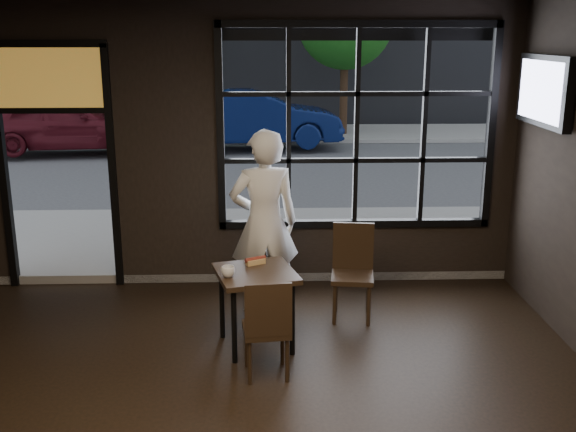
{
  "coord_description": "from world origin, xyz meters",
  "views": [
    {
      "loc": [
        0.2,
        -3.88,
        2.82
      ],
      "look_at": [
        0.4,
        2.2,
        1.15
      ],
      "focal_mm": 42.0,
      "sensor_mm": 36.0,
      "label": 1
    }
  ],
  "objects_px": {
    "man": "(264,223)",
    "navy_car": "(256,119)",
    "chair_near": "(266,326)",
    "cafe_table": "(256,309)"
  },
  "relations": [
    {
      "from": "man",
      "to": "chair_near",
      "type": "bearing_deg",
      "value": 81.42
    },
    {
      "from": "man",
      "to": "navy_car",
      "type": "xyz_separation_m",
      "value": [
        -0.21,
        9.91,
        -0.18
      ]
    },
    {
      "from": "navy_car",
      "to": "man",
      "type": "bearing_deg",
      "value": 175.93
    },
    {
      "from": "chair_near",
      "to": "man",
      "type": "height_order",
      "value": "man"
    },
    {
      "from": "man",
      "to": "navy_car",
      "type": "relative_size",
      "value": 0.46
    },
    {
      "from": "chair_near",
      "to": "cafe_table",
      "type": "bearing_deg",
      "value": -86.13
    },
    {
      "from": "man",
      "to": "cafe_table",
      "type": "bearing_deg",
      "value": 75.07
    },
    {
      "from": "cafe_table",
      "to": "chair_near",
      "type": "relative_size",
      "value": 0.83
    },
    {
      "from": "chair_near",
      "to": "man",
      "type": "xyz_separation_m",
      "value": [
        -0.01,
        1.33,
        0.51
      ]
    },
    {
      "from": "chair_near",
      "to": "navy_car",
      "type": "bearing_deg",
      "value": -94.72
    }
  ]
}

